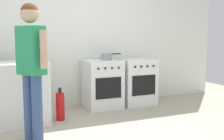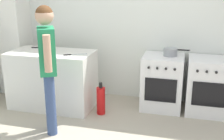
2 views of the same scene
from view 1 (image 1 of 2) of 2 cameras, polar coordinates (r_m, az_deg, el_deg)
The scene contains 9 objects.
ground_plane at distance 3.60m, azimuth 2.04°, elevation -13.92°, with size 8.00×8.00×0.00m, color #ADA38E.
back_wall at distance 5.19m, azimuth -7.21°, elevation 7.16°, with size 6.00×0.10×2.60m, color silver.
counter_unit at distance 4.32m, azimuth -21.68°, elevation -4.63°, with size 1.30×0.70×0.90m, color silver.
oven_left at distance 5.02m, azimuth -2.03°, elevation -2.80°, with size 0.62×0.62×0.85m.
oven_right at distance 5.31m, azimuth 4.88°, elevation -2.29°, with size 0.62×0.62×0.85m.
pot at distance 5.03m, azimuth -1.16°, elevation 2.77°, with size 0.39×0.21×0.12m.
knife_bread at distance 4.20m, azimuth -16.14°, elevation 1.54°, with size 0.32×0.20×0.01m.
person at distance 3.50m, azimuth -16.09°, elevation 2.07°, with size 0.34×0.51×1.67m.
fire_extinguisher at distance 4.37m, azimuth -10.47°, elevation -7.24°, with size 0.13×0.13×0.50m.
Camera 1 is at (-1.44, -3.03, 1.29)m, focal length 45.00 mm.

